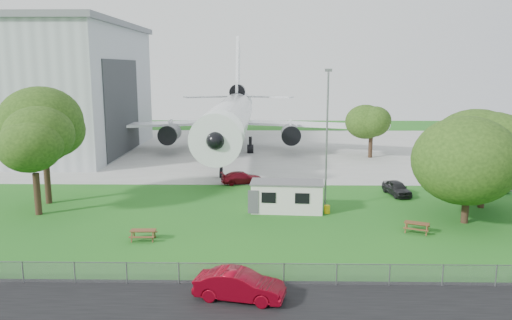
{
  "coord_description": "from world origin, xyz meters",
  "views": [
    {
      "loc": [
        2.89,
        -36.23,
        12.25
      ],
      "look_at": [
        2.1,
        8.0,
        4.0
      ],
      "focal_mm": 35.0,
      "sensor_mm": 36.0,
      "label": 1
    }
  ],
  "objects_px": {
    "car_centre_sedan": "(239,285)",
    "picnic_east": "(416,232)",
    "picnic_west": "(144,240)",
    "airliner": "(231,116)",
    "site_cabin": "(287,196)"
  },
  "relations": [
    {
      "from": "site_cabin",
      "to": "car_centre_sedan",
      "type": "xyz_separation_m",
      "value": [
        -3.26,
        -16.74,
        -0.52
      ]
    },
    {
      "from": "airliner",
      "to": "site_cabin",
      "type": "height_order",
      "value": "airliner"
    },
    {
      "from": "site_cabin",
      "to": "picnic_east",
      "type": "xyz_separation_m",
      "value": [
        9.52,
        -5.47,
        -1.31
      ]
    },
    {
      "from": "picnic_east",
      "to": "site_cabin",
      "type": "bearing_deg",
      "value": 174.0
    },
    {
      "from": "picnic_west",
      "to": "car_centre_sedan",
      "type": "height_order",
      "value": "car_centre_sedan"
    },
    {
      "from": "airliner",
      "to": "picnic_east",
      "type": "distance_m",
      "value": 39.84
    },
    {
      "from": "car_centre_sedan",
      "to": "picnic_east",
      "type": "bearing_deg",
      "value": -36.27
    },
    {
      "from": "picnic_east",
      "to": "car_centre_sedan",
      "type": "bearing_deg",
      "value": -114.73
    },
    {
      "from": "site_cabin",
      "to": "car_centre_sedan",
      "type": "bearing_deg",
      "value": -101.02
    },
    {
      "from": "picnic_east",
      "to": "car_centre_sedan",
      "type": "distance_m",
      "value": 17.06
    },
    {
      "from": "site_cabin",
      "to": "picnic_east",
      "type": "distance_m",
      "value": 11.06
    },
    {
      "from": "site_cabin",
      "to": "car_centre_sedan",
      "type": "relative_size",
      "value": 1.42
    },
    {
      "from": "picnic_west",
      "to": "picnic_east",
      "type": "bearing_deg",
      "value": 4.21
    },
    {
      "from": "airliner",
      "to": "site_cabin",
      "type": "relative_size",
      "value": 6.98
    },
    {
      "from": "picnic_west",
      "to": "picnic_east",
      "type": "distance_m",
      "value": 20.28
    }
  ]
}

